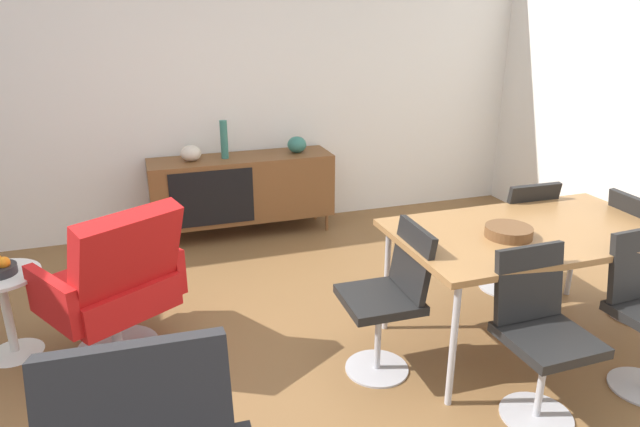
# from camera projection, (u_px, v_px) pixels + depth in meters

# --- Properties ---
(ground_plane) EXTENTS (8.32, 8.32, 0.00)m
(ground_plane) POSITION_uv_depth(u_px,v_px,m) (270.00, 392.00, 3.00)
(ground_plane) COLOR brown
(wall_back) EXTENTS (6.80, 0.12, 2.80)m
(wall_back) POSITION_uv_depth(u_px,v_px,m) (193.00, 75.00, 4.84)
(wall_back) COLOR white
(wall_back) RESTS_ON ground_plane
(sideboard) EXTENTS (1.60, 0.45, 0.72)m
(sideboard) POSITION_uv_depth(u_px,v_px,m) (242.00, 188.00, 5.00)
(sideboard) COLOR brown
(sideboard) RESTS_ON ground_plane
(vase_cobalt) EXTENTS (0.17, 0.17, 0.13)m
(vase_cobalt) POSITION_uv_depth(u_px,v_px,m) (191.00, 153.00, 4.75)
(vase_cobalt) COLOR beige
(vase_cobalt) RESTS_ON sideboard
(vase_sculptural_dark) EXTENTS (0.06, 0.06, 0.33)m
(vase_sculptural_dark) POSITION_uv_depth(u_px,v_px,m) (224.00, 140.00, 4.81)
(vase_sculptural_dark) COLOR #337266
(vase_sculptural_dark) RESTS_ON sideboard
(vase_ceramic_small) EXTENTS (0.17, 0.17, 0.15)m
(vase_ceramic_small) POSITION_uv_depth(u_px,v_px,m) (297.00, 145.00, 5.03)
(vase_ceramic_small) COLOR #337266
(vase_ceramic_small) RESTS_ON sideboard
(dining_table) EXTENTS (1.60, 0.90, 0.74)m
(dining_table) POSITION_uv_depth(u_px,v_px,m) (531.00, 236.00, 3.24)
(dining_table) COLOR olive
(dining_table) RESTS_ON ground_plane
(wooden_bowl_on_table) EXTENTS (0.26, 0.26, 0.06)m
(wooden_bowl_on_table) POSITION_uv_depth(u_px,v_px,m) (509.00, 232.00, 3.11)
(wooden_bowl_on_table) COLOR brown
(wooden_bowl_on_table) RESTS_ON dining_table
(dining_chair_back_right) EXTENTS (0.41, 0.43, 0.86)m
(dining_chair_back_right) POSITION_uv_depth(u_px,v_px,m) (516.00, 232.00, 3.92)
(dining_chair_back_right) COLOR black
(dining_chair_back_right) RESTS_ON ground_plane
(dining_chair_near_window) EXTENTS (0.43, 0.41, 0.86)m
(dining_chair_near_window) POSITION_uv_depth(u_px,v_px,m) (390.00, 295.00, 3.05)
(dining_chair_near_window) COLOR black
(dining_chair_near_window) RESTS_ON ground_plane
(dining_chair_front_left) EXTENTS (0.41, 0.43, 0.86)m
(dining_chair_front_left) POSITION_uv_depth(u_px,v_px,m) (540.00, 330.00, 2.72)
(dining_chair_front_left) COLOR black
(dining_chair_front_left) RESTS_ON ground_plane
(lounge_chair_red) EXTENTS (0.89, 0.88, 0.95)m
(lounge_chair_red) POSITION_uv_depth(u_px,v_px,m) (115.00, 282.00, 3.20)
(lounge_chair_red) COLOR red
(lounge_chair_red) RESTS_ON ground_plane
(side_table_round) EXTENTS (0.44, 0.44, 0.52)m
(side_table_round) POSITION_uv_depth(u_px,v_px,m) (5.00, 305.00, 3.24)
(side_table_round) COLOR white
(side_table_round) RESTS_ON ground_plane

